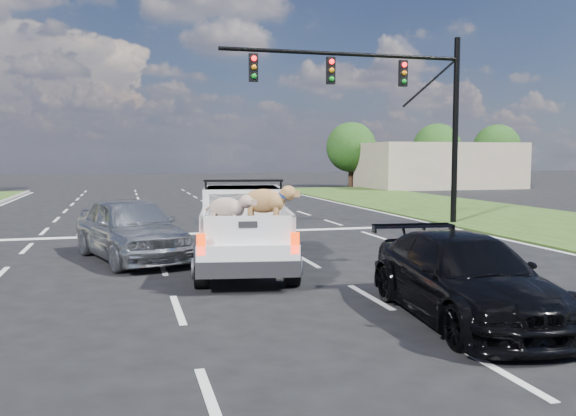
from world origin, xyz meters
name	(u,v)px	position (x,y,z in m)	size (l,w,h in m)	color
ground	(278,303)	(0.00, 0.00, 0.00)	(160.00, 160.00, 0.00)	black
road_markings	(221,248)	(0.00, 6.56, 0.01)	(17.75, 60.00, 0.01)	silver
traffic_signal	(398,97)	(7.20, 10.50, 4.73)	(9.11, 0.31, 7.00)	black
building_right	(439,165)	(22.00, 34.00, 1.80)	(12.00, 7.00, 3.60)	tan
tree_far_d	(351,147)	(16.00, 38.00, 3.29)	(4.20, 4.20, 5.40)	#332114
tree_far_e	(437,148)	(24.00, 38.00, 3.29)	(4.20, 4.20, 5.40)	#332114
tree_far_f	(497,148)	(30.00, 38.00, 3.29)	(4.20, 4.20, 5.40)	#332114
pickup_truck	(244,226)	(0.10, 3.58, 0.96)	(2.81, 5.71, 2.05)	black
silver_sedan	(131,228)	(-2.44, 5.32, 0.79)	(1.87, 4.66, 1.59)	#AAADB1
black_coupe	(464,278)	(2.60, -1.80, 0.67)	(1.88, 4.62, 1.34)	black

